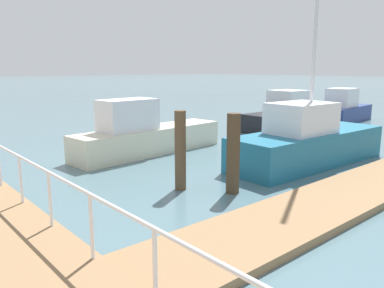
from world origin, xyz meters
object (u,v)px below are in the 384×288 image
(moored_boat_3, at_px, (145,135))
(moored_boat_4, at_px, (307,141))
(moored_boat_5, at_px, (343,109))
(moored_boat_1, at_px, (283,116))

(moored_boat_3, bearing_deg, moored_boat_4, -56.92)
(moored_boat_5, bearing_deg, moored_boat_4, -157.49)
(moored_boat_4, height_order, moored_boat_5, moored_boat_4)
(moored_boat_5, bearing_deg, moored_boat_3, 178.46)
(moored_boat_3, bearing_deg, moored_boat_5, -1.54)
(moored_boat_1, distance_m, moored_boat_3, 8.89)
(moored_boat_1, bearing_deg, moored_boat_5, -3.61)
(moored_boat_3, relative_size, moored_boat_5, 1.31)
(moored_boat_1, bearing_deg, moored_boat_4, -137.60)
(moored_boat_1, distance_m, moored_boat_5, 5.82)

